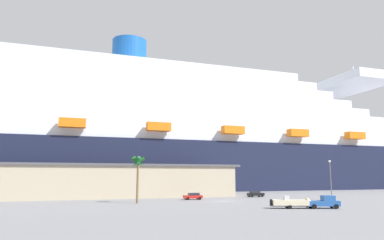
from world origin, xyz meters
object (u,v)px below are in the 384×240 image
(palm_tree, at_px, (138,165))
(parked_car_black_coupe, at_px, (255,194))
(cruise_ship, at_px, (209,143))
(pickup_truck, at_px, (324,202))
(parked_car_red_hatchback, at_px, (193,196))
(street_lamp, at_px, (330,175))
(small_boat_on_trailer, at_px, (294,203))
(parked_car_yellow_taxi, at_px, (71,195))

(palm_tree, xyz_separation_m, parked_car_black_coupe, (32.55, 13.99, -6.97))
(palm_tree, bearing_deg, cruise_ship, 61.07)
(pickup_truck, xyz_separation_m, parked_car_red_hatchback, (-16.33, 27.11, -0.21))
(palm_tree, distance_m, parked_car_red_hatchback, 17.37)
(pickup_truck, distance_m, street_lamp, 22.10)
(small_boat_on_trailer, height_order, parked_car_black_coupe, small_boat_on_trailer)
(pickup_truck, distance_m, parked_car_yellow_taxi, 58.40)
(cruise_ship, xyz_separation_m, parked_car_black_coupe, (-2.10, -48.69, -18.11))
(cruise_ship, distance_m, pickup_truck, 83.99)
(parked_car_red_hatchback, bearing_deg, small_boat_on_trailer, -66.34)
(parked_car_black_coupe, bearing_deg, parked_car_red_hatchback, -161.84)
(parked_car_red_hatchback, bearing_deg, street_lamp, -19.17)
(small_boat_on_trailer, distance_m, parked_car_yellow_taxi, 53.83)
(palm_tree, bearing_deg, parked_car_yellow_taxi, 127.99)
(pickup_truck, bearing_deg, parked_car_yellow_taxi, 139.78)
(pickup_truck, height_order, parked_car_yellow_taxi, pickup_truck)
(cruise_ship, xyz_separation_m, small_boat_on_trailer, (-9.47, -80.70, -17.98))
(street_lamp, relative_size, parked_car_black_coupe, 2.07)
(cruise_ship, distance_m, parked_car_yellow_taxi, 68.49)
(cruise_ship, bearing_deg, small_boat_on_trailer, -96.69)
(palm_tree, bearing_deg, street_lamp, -3.36)
(pickup_truck, relative_size, small_boat_on_trailer, 0.70)
(cruise_ship, height_order, parked_car_yellow_taxi, cruise_ship)
(pickup_truck, height_order, small_boat_on_trailer, pickup_truck)
(cruise_ship, height_order, palm_tree, cruise_ship)
(parked_car_yellow_taxi, xyz_separation_m, parked_car_red_hatchback, (28.26, -10.60, -0.00))
(small_boat_on_trailer, relative_size, street_lamp, 0.92)
(pickup_truck, distance_m, small_boat_on_trailer, 5.15)
(cruise_ship, height_order, small_boat_on_trailer, cruise_ship)
(palm_tree, xyz_separation_m, street_lamp, (43.86, -2.58, -1.95))
(small_boat_on_trailer, bearing_deg, parked_car_yellow_taxi, 137.35)
(pickup_truck, bearing_deg, street_lamp, 50.64)
(small_boat_on_trailer, distance_m, parked_car_red_hatchback, 28.25)
(cruise_ship, xyz_separation_m, parked_car_red_hatchback, (-20.81, -54.82, -18.11))
(small_boat_on_trailer, relative_size, parked_car_yellow_taxi, 1.81)
(pickup_truck, bearing_deg, small_boat_on_trailer, 166.06)
(parked_car_black_coupe, xyz_separation_m, parked_car_red_hatchback, (-18.71, -6.14, 0.00))
(parked_car_yellow_taxi, height_order, parked_car_red_hatchback, same)
(parked_car_black_coupe, bearing_deg, parked_car_yellow_taxi, 174.57)
(small_boat_on_trailer, bearing_deg, parked_car_red_hatchback, 113.66)
(parked_car_red_hatchback, bearing_deg, cruise_ship, 69.22)
(small_boat_on_trailer, bearing_deg, palm_tree, 144.42)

